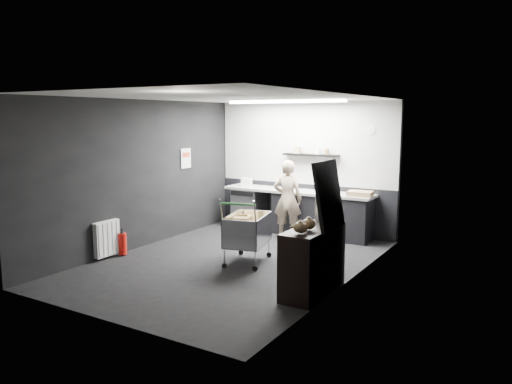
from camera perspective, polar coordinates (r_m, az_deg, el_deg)
The scene contains 22 objects.
floor at distance 8.36m, azimuth -2.81°, elevation -8.03°, with size 5.50×5.50×0.00m, color black.
ceiling at distance 8.01m, azimuth -2.95°, elevation 10.80°, with size 5.50×5.50×0.00m, color white.
wall_back at distance 10.46m, azimuth 5.55°, elevation 2.87°, with size 5.50×5.50×0.00m, color black.
wall_front at distance 6.02m, azimuth -17.62°, elevation -1.80°, with size 5.50×5.50×0.00m, color black.
wall_left at distance 9.33m, azimuth -13.13°, elevation 1.98°, with size 5.50×5.50×0.00m, color black.
wall_right at distance 7.17m, azimuth 10.52°, elevation 0.09°, with size 5.50×5.50×0.00m, color black.
kitchen_wall_panel at distance 10.40m, azimuth 5.55°, elevation 5.60°, with size 3.95×0.02×1.70m, color beige.
dado_panel at distance 10.56m, azimuth 5.44°, elevation -1.74°, with size 3.95×0.02×1.00m, color black.
floating_shelf at distance 10.23m, azimuth 6.28°, elevation 4.24°, with size 1.20×0.22×0.04m, color black.
wall_clock at distance 9.86m, azimuth 12.96°, elevation 7.00°, with size 0.20×0.20×0.03m, color white.
poster at distance 10.27m, azimuth -8.04°, elevation 3.83°, with size 0.02×0.30×0.40m, color silver.
poster_red_band at distance 10.26m, azimuth -8.03°, elevation 4.22°, with size 0.01×0.22×0.10m, color #B93417.
radiator at distance 8.85m, azimuth -16.69°, elevation -5.10°, with size 0.10×0.50×0.60m, color white.
ceiling_strip at distance 9.60m, azimuth 3.32°, elevation 10.26°, with size 2.40×0.20×0.04m, color white.
prep_counter at distance 10.24m, azimuth 5.37°, elevation -2.31°, with size 3.20×0.61×0.90m.
person at distance 9.83m, azimuth 3.63°, elevation -0.83°, with size 0.57×0.37×1.56m, color beige.
shopping_cart at distance 8.21m, azimuth -1.00°, elevation -4.59°, with size 0.81×1.12×1.08m.
sideboard at distance 6.88m, azimuth 6.74°, elevation -6.76°, with size 0.52×1.22×1.82m.
fire_extinguisher at distance 8.99m, azimuth -15.00°, elevation -5.65°, with size 0.14×0.14×0.46m.
cardboard_box at distance 9.65m, azimuth 11.80°, elevation -0.18°, with size 0.46×0.35×0.09m, color tan.
pink_tub at distance 9.97m, azimuth 7.66°, elevation 0.53°, with size 0.21×0.21×0.21m, color silver.
white_container at distance 10.74m, azimuth -1.08°, elevation 1.12°, with size 0.20×0.16×0.18m, color white.
Camera 1 is at (4.47, -6.65, 2.40)m, focal length 35.00 mm.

